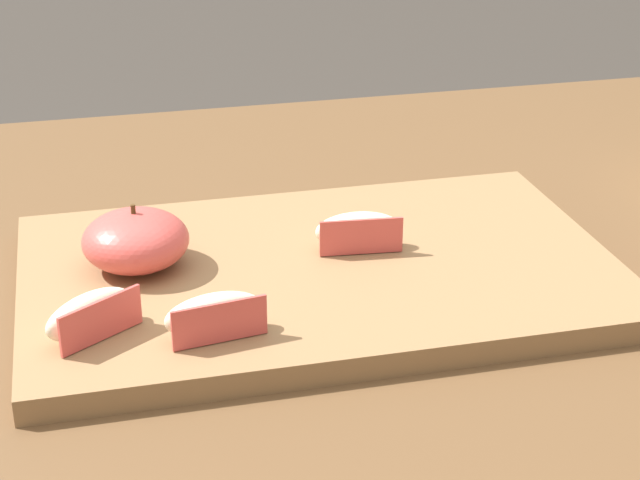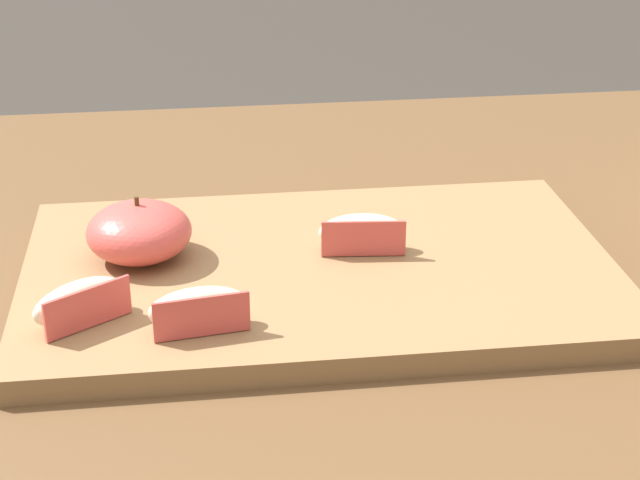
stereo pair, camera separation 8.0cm
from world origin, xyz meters
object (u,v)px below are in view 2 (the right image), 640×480
(apple_wedge_right, at_px, (199,309))
(cutting_board, at_px, (320,274))
(apple_wedge_middle, at_px, (363,233))
(apple_wedge_back, at_px, (80,302))
(apple_half_skin_up, at_px, (139,232))

(apple_wedge_right, bearing_deg, cutting_board, 43.37)
(apple_wedge_middle, relative_size, apple_wedge_back, 1.02)
(apple_wedge_right, bearing_deg, apple_wedge_middle, 39.79)
(apple_half_skin_up, xyz_separation_m, apple_wedge_middle, (0.17, -0.01, -0.01))
(cutting_board, distance_m, apple_wedge_right, 0.13)
(cutting_board, relative_size, apple_wedge_back, 6.51)
(cutting_board, relative_size, apple_wedge_right, 6.35)
(cutting_board, relative_size, apple_wedge_middle, 6.42)
(cutting_board, height_order, apple_half_skin_up, apple_half_skin_up)
(apple_wedge_middle, bearing_deg, apple_wedge_right, -140.21)
(apple_half_skin_up, height_order, apple_wedge_right, apple_half_skin_up)
(apple_half_skin_up, xyz_separation_m, apple_wedge_back, (-0.04, -0.10, -0.01))
(apple_half_skin_up, xyz_separation_m, apple_wedge_right, (0.04, -0.12, -0.01))
(apple_wedge_back, bearing_deg, apple_wedge_right, -14.06)
(cutting_board, distance_m, apple_wedge_back, 0.19)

